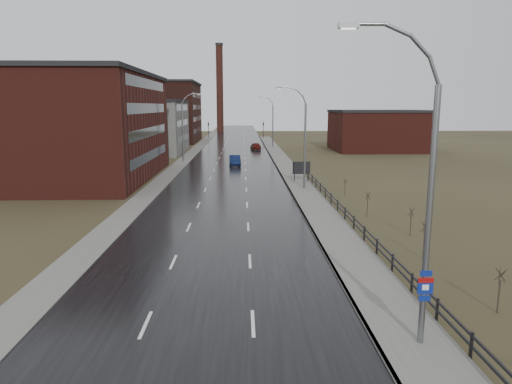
{
  "coord_description": "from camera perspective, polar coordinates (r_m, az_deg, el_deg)",
  "views": [
    {
      "loc": [
        1.89,
        -14.24,
        9.25
      ],
      "look_at": [
        2.87,
        18.92,
        3.0
      ],
      "focal_mm": 32.0,
      "sensor_mm": 36.0,
      "label": 1
    }
  ],
  "objects": [
    {
      "name": "curb_right",
      "position": [
        50.35,
        4.25,
        0.16
      ],
      "size": [
        0.16,
        180.0,
        0.18
      ],
      "primitive_type": "cube",
      "color": "slate",
      "rests_on": "ground"
    },
    {
      "name": "streetlight_left",
      "position": [
        76.91,
        -8.95,
        8.0
      ],
      "size": [
        3.36,
        0.28,
        11.35
      ],
      "color": "slate",
      "rests_on": "ground"
    },
    {
      "name": "warehouse_near",
      "position": [
        63.55,
        -23.01,
        7.59
      ],
      "size": [
        22.44,
        28.56,
        13.5
      ],
      "color": "#471914",
      "rests_on": "ground"
    },
    {
      "name": "building_right",
      "position": [
        100.47,
        14.86,
        7.47
      ],
      "size": [
        18.36,
        16.32,
        8.5
      ],
      "color": "#471914",
      "rests_on": "ground"
    },
    {
      "name": "traffic_light_right",
      "position": [
        134.46,
        0.92,
        8.69
      ],
      "size": [
        0.58,
        2.73,
        5.3
      ],
      "color": "black",
      "rests_on": "ground"
    },
    {
      "name": "warehouse_far",
      "position": [
        124.75,
        -13.4,
        9.7
      ],
      "size": [
        26.52,
        24.48,
        15.5
      ],
      "color": "#331611",
      "rests_on": "ground"
    },
    {
      "name": "car_far",
      "position": [
        98.29,
        -0.04,
        5.73
      ],
      "size": [
        2.41,
        4.82,
        1.58
      ],
      "primitive_type": "imported",
      "rotation": [
        0.0,
        0.0,
        3.26
      ],
      "color": "#55130E",
      "rests_on": "ground"
    },
    {
      "name": "streetlight_right_mid",
      "position": [
        50.79,
        5.82,
        6.76
      ],
      "size": [
        3.36,
        0.28,
        11.35
      ],
      "color": "slate",
      "rests_on": "ground"
    },
    {
      "name": "streetlight_right_far",
      "position": [
        104.5,
        1.95,
        8.79
      ],
      "size": [
        3.36,
        0.28,
        11.35
      ],
      "color": "slate",
      "rests_on": "ground"
    },
    {
      "name": "shrub_e",
      "position": [
        39.72,
        13.76,
        -1.42
      ],
      "size": [
        0.51,
        0.54,
        2.15
      ],
      "color": "#382D23",
      "rests_on": "ground"
    },
    {
      "name": "guardrail",
      "position": [
        34.68,
        12.42,
        -3.84
      ],
      "size": [
        0.1,
        53.05,
        1.1
      ],
      "color": "black",
      "rests_on": "ground"
    },
    {
      "name": "traffic_light_left",
      "position": [
        134.68,
        -5.98,
        8.64
      ],
      "size": [
        0.58,
        2.73,
        5.3
      ],
      "color": "black",
      "rests_on": "ground"
    },
    {
      "name": "ground",
      "position": [
        17.08,
        -8.41,
        -22.24
      ],
      "size": [
        320.0,
        320.0,
        0.0
      ],
      "primitive_type": "plane",
      "color": "#2D2819",
      "rests_on": "ground"
    },
    {
      "name": "road",
      "position": [
        74.83,
        -3.14,
        3.58
      ],
      "size": [
        14.0,
        300.0,
        0.06
      ],
      "primitive_type": "cube",
      "color": "black",
      "rests_on": "ground"
    },
    {
      "name": "car_near",
      "position": [
        72.1,
        -2.67,
        3.93
      ],
      "size": [
        2.0,
        4.99,
        1.61
      ],
      "primitive_type": "imported",
      "rotation": [
        0.0,
        0.0,
        0.06
      ],
      "color": "#0B163B",
      "rests_on": "ground"
    },
    {
      "name": "shrub_f",
      "position": [
        49.02,
        11.06,
        0.68
      ],
      "size": [
        0.42,
        0.44,
        1.73
      ],
      "color": "#382D23",
      "rests_on": "ground"
    },
    {
      "name": "sidewalk_right",
      "position": [
        50.53,
        5.96,
        0.17
      ],
      "size": [
        3.2,
        180.0,
        0.18
      ],
      "primitive_type": "cube",
      "color": "#595651",
      "rests_on": "ground"
    },
    {
      "name": "shrub_b",
      "position": [
        23.71,
        28.14,
        -10.68
      ],
      "size": [
        0.51,
        0.53,
        2.12
      ],
      "color": "#382D23",
      "rests_on": "ground"
    },
    {
      "name": "shrub_d",
      "position": [
        34.77,
        18.79,
        -3.45
      ],
      "size": [
        0.5,
        0.52,
        2.09
      ],
      "color": "#382D23",
      "rests_on": "ground"
    },
    {
      "name": "shrub_c",
      "position": [
        29.8,
        20.29,
        -5.56
      ],
      "size": [
        0.56,
        0.59,
        2.38
      ],
      "color": "#382D23",
      "rests_on": "ground"
    },
    {
      "name": "sidewalk_left",
      "position": [
        75.48,
        -9.39,
        3.54
      ],
      "size": [
        2.4,
        260.0,
        0.12
      ],
      "primitive_type": "cube",
      "color": "#595651",
      "rests_on": "ground"
    },
    {
      "name": "smokestack",
      "position": [
        164.55,
        -4.56,
        12.82
      ],
      "size": [
        2.7,
        2.7,
        30.7
      ],
      "color": "#331611",
      "rests_on": "ground"
    },
    {
      "name": "streetlight_main",
      "position": [
        17.8,
        20.02,
        -0.31
      ],
      "size": [
        3.91,
        0.29,
        12.11
      ],
      "color": "slate",
      "rests_on": "ground"
    },
    {
      "name": "warehouse_mid",
      "position": [
        94.44,
        -13.99,
        7.94
      ],
      "size": [
        16.32,
        20.4,
        10.5
      ],
      "color": "slate",
      "rests_on": "ground"
    },
    {
      "name": "billboard",
      "position": [
        56.21,
        5.69,
        2.95
      ],
      "size": [
        2.17,
        0.17,
        2.6
      ],
      "color": "black",
      "rests_on": "ground"
    }
  ]
}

